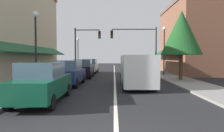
# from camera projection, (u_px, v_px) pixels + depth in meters

# --- Properties ---
(ground_plane) EXTENTS (80.00, 80.00, 0.00)m
(ground_plane) POSITION_uv_depth(u_px,v_px,m) (115.00, 75.00, 21.46)
(ground_plane) COLOR black
(sidewalk_left) EXTENTS (2.60, 56.00, 0.12)m
(sidewalk_left) POSITION_uv_depth(u_px,v_px,m) (66.00, 74.00, 21.52)
(sidewalk_left) COLOR gray
(sidewalk_left) RESTS_ON ground
(sidewalk_right) EXTENTS (2.60, 56.00, 0.12)m
(sidewalk_right) POSITION_uv_depth(u_px,v_px,m) (163.00, 74.00, 21.40)
(sidewalk_right) COLOR gray
(sidewalk_right) RESTS_ON ground
(lane_center_stripe) EXTENTS (0.14, 52.00, 0.01)m
(lane_center_stripe) POSITION_uv_depth(u_px,v_px,m) (115.00, 75.00, 21.46)
(lane_center_stripe) COLOR silver
(lane_center_stripe) RESTS_ON ground
(storefront_right_block) EXTENTS (6.85, 10.20, 8.44)m
(storefront_right_block) POSITION_uv_depth(u_px,v_px,m) (193.00, 39.00, 23.17)
(storefront_right_block) COLOR brown
(storefront_right_block) RESTS_ON ground
(parked_car_nearest_left) EXTENTS (1.87, 4.14, 1.77)m
(parked_car_nearest_left) POSITION_uv_depth(u_px,v_px,m) (43.00, 82.00, 8.35)
(parked_car_nearest_left) COLOR #0F4C33
(parked_car_nearest_left) RESTS_ON ground
(parked_car_second_left) EXTENTS (1.82, 4.12, 1.77)m
(parked_car_second_left) POSITION_uv_depth(u_px,v_px,m) (69.00, 73.00, 13.42)
(parked_car_second_left) COLOR navy
(parked_car_second_left) RESTS_ON ground
(parked_car_third_left) EXTENTS (1.86, 4.14, 1.77)m
(parked_car_third_left) POSITION_uv_depth(u_px,v_px,m) (83.00, 69.00, 18.52)
(parked_car_third_left) COLOR black
(parked_car_third_left) RESTS_ON ground
(parked_car_far_left) EXTENTS (1.83, 4.12, 1.77)m
(parked_car_far_left) POSITION_uv_depth(u_px,v_px,m) (90.00, 66.00, 23.63)
(parked_car_far_left) COLOR silver
(parked_car_far_left) RESTS_ON ground
(van_in_lane) EXTENTS (2.01, 5.18, 2.12)m
(van_in_lane) POSITION_uv_depth(u_px,v_px,m) (136.00, 70.00, 12.74)
(van_in_lane) COLOR silver
(van_in_lane) RESTS_ON ground
(traffic_signal_mast_arm) EXTENTS (5.35, 0.50, 5.45)m
(traffic_signal_mast_arm) POSITION_uv_depth(u_px,v_px,m) (140.00, 42.00, 21.93)
(traffic_signal_mast_arm) COLOR #333333
(traffic_signal_mast_arm) RESTS_ON ground
(traffic_signal_left_corner) EXTENTS (3.22, 0.50, 5.55)m
(traffic_signal_left_corner) POSITION_uv_depth(u_px,v_px,m) (84.00, 43.00, 23.22)
(traffic_signal_left_corner) COLOR #333333
(traffic_signal_left_corner) RESTS_ON ground
(street_lamp_left_near) EXTENTS (0.36, 0.36, 4.84)m
(street_lamp_left_near) POSITION_uv_depth(u_px,v_px,m) (36.00, 37.00, 11.86)
(street_lamp_left_near) COLOR black
(street_lamp_left_near) RESTS_ON ground
(street_lamp_right_mid) EXTENTS (0.36, 0.36, 5.11)m
(street_lamp_right_mid) POSITION_uv_depth(u_px,v_px,m) (164.00, 43.00, 19.67)
(street_lamp_right_mid) COLOR black
(street_lamp_right_mid) RESTS_ON ground
(street_lamp_left_far) EXTENTS (0.36, 0.36, 4.68)m
(street_lamp_left_far) POSITION_uv_depth(u_px,v_px,m) (78.00, 49.00, 26.96)
(street_lamp_left_far) COLOR black
(street_lamp_left_far) RESTS_ON ground
(tree_right_near) EXTENTS (3.30, 3.30, 5.82)m
(tree_right_near) POSITION_uv_depth(u_px,v_px,m) (181.00, 33.00, 15.64)
(tree_right_near) COLOR #4C331E
(tree_right_near) RESTS_ON ground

